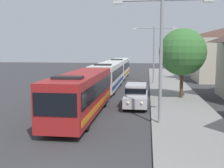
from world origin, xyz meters
TOP-DOWN VIEW (x-y plane):
  - bus_lead at (-1.30, 10.17)m, footprint 2.58×11.50m
  - bus_second_in_line at (-1.30, 22.99)m, footprint 2.58×12.26m
  - bus_middle at (-1.30, 35.70)m, footprint 2.58×11.70m
  - white_suv at (2.40, 13.68)m, footprint 1.86×4.67m
  - streetlamp_near at (4.10, 8.50)m, footprint 5.86×0.28m
  - streetlamp_mid at (4.10, 28.68)m, footprint 5.84×0.28m
  - roadside_tree at (6.51, 17.74)m, footprint 4.39×4.39m

SIDE VIEW (x-z plane):
  - white_suv at x=2.40m, z-range 0.08..1.98m
  - bus_lead at x=-1.30m, z-range 0.09..3.30m
  - bus_middle at x=-1.30m, z-range 0.09..3.30m
  - bus_second_in_line at x=-1.30m, z-range 0.09..3.30m
  - roadside_tree at x=6.51m, z-range 1.20..7.70m
  - streetlamp_mid at x=4.10m, z-range 1.05..8.56m
  - streetlamp_near at x=4.10m, z-range 1.06..8.77m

